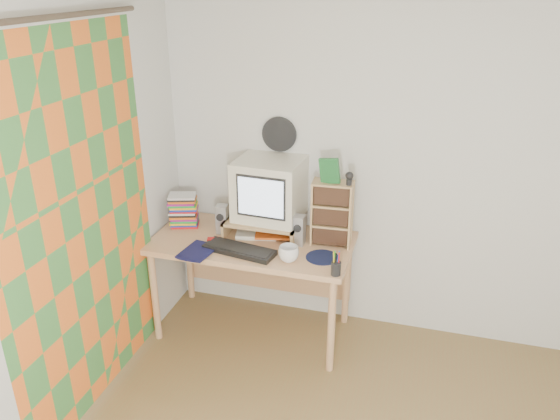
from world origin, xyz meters
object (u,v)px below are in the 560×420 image
Objects in this scene: desk at (255,253)px; dvd_stack at (183,208)px; mug at (289,254)px; keyboard at (239,250)px; cd_rack at (332,213)px; crt_monitor at (269,190)px; diary at (186,247)px.

dvd_stack is (-0.56, 0.03, 0.27)m from desk.
desk is 10.58× the size of mug.
keyboard is at bearing 175.92° from mug.
keyboard is 0.67m from cd_rack.
cd_rack is 3.43× the size of mug.
cd_rack is at bearing 5.00° from desk.
keyboard is at bearing -103.55° from crt_monitor.
crt_monitor is 0.91× the size of keyboard.
diary is at bearing -81.80° from dvd_stack.
desk is at bearing -129.58° from crt_monitor.
keyboard is at bearing -46.15° from dvd_stack.
cd_rack is at bearing -17.52° from dvd_stack.
keyboard is (-0.10, -0.34, -0.32)m from crt_monitor.
keyboard is 2.07× the size of diary.
mug reaches higher than desk.
mug reaches higher than keyboard.
crt_monitor is 3.38× the size of mug.
mug is (0.89, -0.31, -0.09)m from dvd_stack.
dvd_stack is 0.94m from mug.
mug is (0.33, -0.28, 0.19)m from desk.
crt_monitor is 1.62× the size of dvd_stack.
dvd_stack reaches higher than keyboard.
crt_monitor reaches higher than desk.
cd_rack reaches higher than desk.
mug is 0.71m from diary.
dvd_stack is 1.10m from cd_rack.
crt_monitor is at bearing 124.08° from mug.
diary is (-0.71, -0.05, -0.03)m from mug.
desk is at bearing 48.02° from diary.
diary is (-0.38, -0.33, 0.16)m from desk.
diary is at bearing -139.37° from desk.
desk is at bearing -21.68° from dvd_stack.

